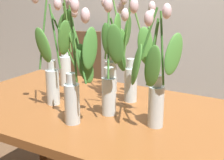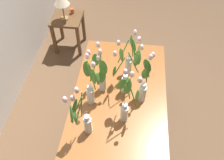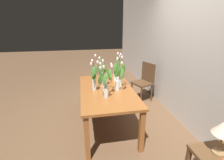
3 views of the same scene
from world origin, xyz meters
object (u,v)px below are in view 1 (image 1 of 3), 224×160
(tulip_vase_3, at_px, (55,64))
(tulip_vase_4, at_px, (66,50))
(dining_table, at_px, (100,125))
(tulip_vase_0, at_px, (129,58))
(tulip_vase_2, at_px, (76,85))
(dining_chair, at_px, (78,76))
(tulip_vase_5, at_px, (113,60))
(tulip_vase_6, at_px, (112,78))
(tulip_vase_1, at_px, (154,77))

(tulip_vase_3, xyz_separation_m, tulip_vase_4, (-0.20, 0.34, -0.00))
(dining_table, relative_size, tulip_vase_0, 2.86)
(tulip_vase_0, xyz_separation_m, tulip_vase_2, (-0.04, -0.41, -0.05))
(tulip_vase_4, bearing_deg, dining_chair, 122.27)
(tulip_vase_2, relative_size, dining_chair, 0.59)
(tulip_vase_4, bearing_deg, tulip_vase_5, -1.74)
(tulip_vase_5, bearing_deg, tulip_vase_2, -78.97)
(tulip_vase_5, bearing_deg, dining_chair, 135.98)
(tulip_vase_0, bearing_deg, tulip_vase_4, 170.77)
(dining_table, xyz_separation_m, tulip_vase_0, (0.06, 0.19, 0.32))
(tulip_vase_3, relative_size, tulip_vase_6, 1.05)
(dining_table, height_order, tulip_vase_5, tulip_vase_5)
(tulip_vase_2, height_order, dining_chair, tulip_vase_2)
(tulip_vase_5, height_order, dining_chair, tulip_vase_5)
(tulip_vase_6, bearing_deg, dining_table, 156.44)
(tulip_vase_2, distance_m, tulip_vase_6, 0.19)
(tulip_vase_1, bearing_deg, tulip_vase_0, 134.09)
(dining_table, bearing_deg, dining_chair, 130.56)
(tulip_vase_1, bearing_deg, dining_table, 167.05)
(dining_table, xyz_separation_m, tulip_vase_6, (0.09, -0.04, 0.27))
(tulip_vase_0, xyz_separation_m, tulip_vase_6, (0.03, -0.23, -0.05))
(tulip_vase_0, relative_size, dining_chair, 0.60)
(dining_table, relative_size, tulip_vase_4, 2.81)
(tulip_vase_0, relative_size, tulip_vase_3, 0.98)
(dining_table, relative_size, tulip_vase_1, 2.94)
(tulip_vase_2, xyz_separation_m, tulip_vase_4, (-0.43, 0.48, 0.03))
(tulip_vase_3, height_order, tulip_vase_5, tulip_vase_5)
(tulip_vase_1, relative_size, tulip_vase_4, 0.96)
(tulip_vase_4, relative_size, dining_chair, 0.61)
(tulip_vase_6, bearing_deg, tulip_vase_5, 119.03)
(tulip_vase_5, relative_size, dining_chair, 0.62)
(tulip_vase_1, bearing_deg, tulip_vase_4, 154.97)
(tulip_vase_5, xyz_separation_m, tulip_vase_6, (0.16, -0.29, -0.01))
(tulip_vase_1, distance_m, tulip_vase_2, 0.33)
(tulip_vase_4, xyz_separation_m, tulip_vase_5, (0.34, -0.01, -0.03))
(tulip_vase_3, height_order, tulip_vase_4, tulip_vase_3)
(dining_table, bearing_deg, tulip_vase_0, 71.87)
(tulip_vase_0, xyz_separation_m, tulip_vase_3, (-0.27, -0.26, -0.01))
(tulip_vase_1, relative_size, tulip_vase_2, 1.00)
(tulip_vase_4, distance_m, dining_chair, 1.05)
(tulip_vase_0, distance_m, tulip_vase_4, 0.47)
(tulip_vase_4, xyz_separation_m, dining_chair, (-0.51, 0.81, -0.43))
(dining_table, height_order, tulip_vase_2, tulip_vase_2)
(tulip_vase_3, bearing_deg, tulip_vase_5, 66.72)
(tulip_vase_3, bearing_deg, tulip_vase_2, -32.05)
(dining_table, height_order, dining_chair, dining_chair)
(tulip_vase_1, bearing_deg, tulip_vase_6, 171.76)
(dining_chair, bearing_deg, tulip_vase_1, -42.89)
(dining_chair, bearing_deg, tulip_vase_0, -42.05)
(tulip_vase_0, height_order, tulip_vase_4, tulip_vase_4)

